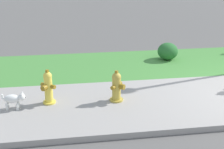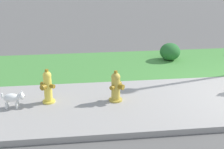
# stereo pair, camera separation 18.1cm
# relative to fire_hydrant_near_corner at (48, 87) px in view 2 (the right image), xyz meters

# --- Properties ---
(grass_verge) EXTENTS (18.00, 2.76, 0.01)m
(grass_verge) POSITION_rel_fire_hydrant_near_corner_xyz_m (4.56, 2.44, -0.37)
(grass_verge) COLOR #47893D
(grass_verge) RESTS_ON ground
(fire_hydrant_near_corner) EXTENTS (0.34, 0.33, 0.77)m
(fire_hydrant_near_corner) POSITION_rel_fire_hydrant_near_corner_xyz_m (0.00, 0.00, 0.00)
(fire_hydrant_near_corner) COLOR yellow
(fire_hydrant_near_corner) RESTS_ON ground
(fire_hydrant_far_end) EXTENTS (0.34, 0.34, 0.71)m
(fire_hydrant_far_end) POSITION_rel_fire_hydrant_near_corner_xyz_m (1.48, -0.10, -0.03)
(fire_hydrant_far_end) COLOR gold
(fire_hydrant_far_end) RESTS_ON ground
(small_white_dog) EXTENTS (0.49, 0.21, 0.40)m
(small_white_dog) POSITION_rel_fire_hydrant_near_corner_xyz_m (-0.70, -0.19, -0.14)
(small_white_dog) COLOR white
(small_white_dog) RESTS_ON ground
(shrub_bush_mid_verge) EXTENTS (0.63, 0.63, 0.54)m
(shrub_bush_mid_verge) POSITION_rel_fire_hydrant_near_corner_xyz_m (3.57, 2.72, -0.10)
(shrub_bush_mid_verge) COLOR #28662D
(shrub_bush_mid_verge) RESTS_ON ground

